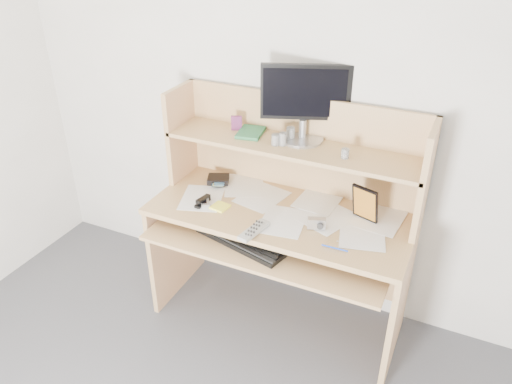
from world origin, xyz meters
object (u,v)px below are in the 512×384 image
at_px(desk, 285,213).
at_px(keyboard, 243,238).
at_px(game_case, 365,204).
at_px(tv_remote, 254,230).
at_px(monitor, 305,100).

distance_m(desk, keyboard, 0.31).
xyz_separation_m(keyboard, game_case, (0.55, 0.30, 0.19)).
xyz_separation_m(desk, tv_remote, (-0.04, -0.32, 0.07)).
distance_m(desk, monitor, 0.62).
bearing_deg(keyboard, tv_remote, -12.48).
height_order(tv_remote, monitor, monitor).
height_order(keyboard, tv_remote, tv_remote).
distance_m(tv_remote, game_case, 0.58).
distance_m(desk, game_case, 0.45).
xyz_separation_m(tv_remote, monitor, (0.06, 0.48, 0.53)).
relative_size(keyboard, game_case, 2.73).
bearing_deg(tv_remote, desk, 93.55).
height_order(desk, monitor, monitor).
bearing_deg(desk, keyboard, -114.00).
height_order(desk, keyboard, desk).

